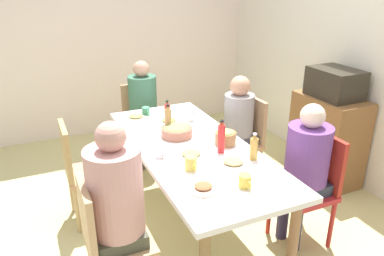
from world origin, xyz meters
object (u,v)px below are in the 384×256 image
object	(u,v)px
cup_4	(245,181)
bottle_2	(221,137)
bowl_0	(225,137)
cup_0	(146,111)
chair_4	(142,119)
dining_table	(192,156)
person_1	(118,200)
plate_4	(203,188)
bowl_1	(177,131)
cup_3	(190,116)
bottle_0	(168,120)
plate_2	(136,117)
person_0	(237,122)
bottle_1	(167,115)
cup_1	(161,152)
chair_2	(81,167)
plate_1	(169,121)
chair_3	(312,183)
chair_0	(245,136)
bottle_3	(254,147)
plate_3	(233,163)
microwave	(335,83)
plate_0	(191,155)
cup_2	(191,163)
chair_1	(106,237)
person_4	(143,105)
person_3	(306,163)
side_cabinet	(327,139)

from	to	relation	value
cup_4	bottle_2	size ratio (longest dim) A/B	0.45
bowl_0	cup_0	distance (m)	0.95
chair_4	dining_table	bearing A→B (deg)	0.00
person_1	cup_0	bearing A→B (deg)	155.52
plate_4	bowl_1	world-z (taller)	bowl_1
cup_3	bottle_0	xyz separation A→B (m)	(0.19, -0.29, 0.07)
plate_2	cup_0	distance (m)	0.12
person_0	bottle_1	bearing A→B (deg)	-85.14
cup_0	cup_1	bearing A→B (deg)	-10.85
person_1	chair_2	xyz separation A→B (m)	(-0.99, -0.09, -0.25)
plate_1	chair_3	bearing A→B (deg)	37.51
chair_0	plate_1	size ratio (longest dim) A/B	4.14
chair_3	plate_4	distance (m)	1.04
plate_2	bottle_3	world-z (taller)	bottle_3
cup_1	bottle_2	distance (m)	0.46
cup_0	bottle_0	bearing A→B (deg)	5.20
plate_4	cup_0	distance (m)	1.42
chair_3	chair_4	bearing A→B (deg)	-156.86
plate_3	microwave	world-z (taller)	microwave
person_0	bottle_2	distance (m)	0.91
plate_2	cup_3	distance (m)	0.51
plate_0	bottle_1	distance (m)	0.61
bottle_1	microwave	xyz separation A→B (m)	(0.22, 1.64, 0.15)
dining_table	bottle_1	world-z (taller)	bottle_1
cup_0	cup_2	size ratio (longest dim) A/B	0.94
plate_0	bottle_3	distance (m)	0.46
dining_table	chair_1	world-z (taller)	chair_1
person_4	plate_2	xyz separation A→B (m)	(0.52, -0.23, 0.08)
plate_0	plate_3	xyz separation A→B (m)	(0.24, 0.22, -0.00)
cup_3	plate_4	bearing A→B (deg)	-20.10
person_4	cup_4	distance (m)	1.98
chair_4	cup_4	world-z (taller)	chair_4
microwave	person_3	bearing A→B (deg)	-51.80
microwave	chair_3	bearing A→B (deg)	-48.82
person_3	plate_2	distance (m)	1.57
person_4	bowl_0	world-z (taller)	person_4
person_0	chair_2	distance (m)	1.52
chair_0	bottle_1	world-z (taller)	bottle_1
plate_0	bottle_3	world-z (taller)	bottle_3
person_1	plate_4	distance (m)	0.53
person_4	cup_0	xyz separation A→B (m)	(0.48, -0.12, 0.10)
chair_3	cup_2	distance (m)	1.02
cup_1	side_cabinet	xyz separation A→B (m)	(-0.29, 1.89, -0.36)
bottle_2	plate_4	bearing A→B (deg)	-39.63
chair_0	chair_1	bearing A→B (deg)	-58.14
bowl_0	cup_2	bearing A→B (deg)	-56.81
plate_0	plate_4	xyz separation A→B (m)	(0.45, -0.12, 0.00)
dining_table	cup_2	distance (m)	0.41
plate_2	plate_3	xyz separation A→B (m)	(1.17, 0.37, -0.00)
chair_2	person_4	bearing A→B (deg)	134.50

